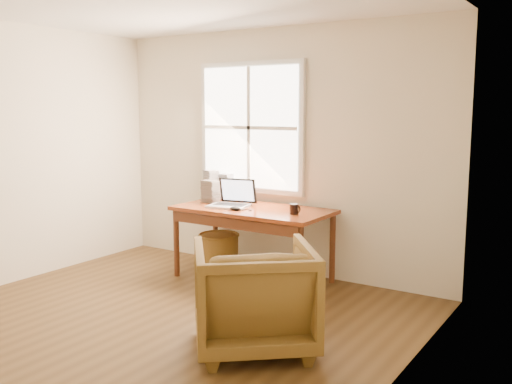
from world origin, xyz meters
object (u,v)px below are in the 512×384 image
(armchair, at_px, (254,296))
(desk, at_px, (253,210))
(coffee_mug, at_px, (294,209))
(cd_stack_a, at_px, (225,187))
(laptop, at_px, (228,193))
(wicker_stool, at_px, (219,254))

(armchair, bearing_deg, desk, -96.45)
(coffee_mug, bearing_deg, armchair, -58.25)
(desk, relative_size, coffee_mug, 16.25)
(armchair, height_order, cd_stack_a, cd_stack_a)
(armchair, xyz_separation_m, cd_stack_a, (-1.51, 1.73, 0.50))
(armchair, bearing_deg, laptop, -88.34)
(armchair, height_order, wicker_stool, armchair)
(laptop, height_order, cd_stack_a, laptop)
(armchair, distance_m, laptop, 1.86)
(armchair, relative_size, cd_stack_a, 3.05)
(laptop, bearing_deg, armchair, -60.16)
(desk, height_order, armchair, armchair)
(armchair, xyz_separation_m, wicker_stool, (-1.39, 1.44, -0.19))
(coffee_mug, height_order, cd_stack_a, cd_stack_a)
(desk, distance_m, laptop, 0.31)
(armchair, xyz_separation_m, coffee_mug, (-0.43, 1.37, 0.40))
(coffee_mug, bearing_deg, wicker_stool, -169.78)
(desk, relative_size, laptop, 3.82)
(wicker_stool, relative_size, cd_stack_a, 1.45)
(laptop, bearing_deg, coffee_mug, -9.35)
(desk, xyz_separation_m, cd_stack_a, (-0.56, 0.29, 0.16))
(laptop, height_order, coffee_mug, laptop)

